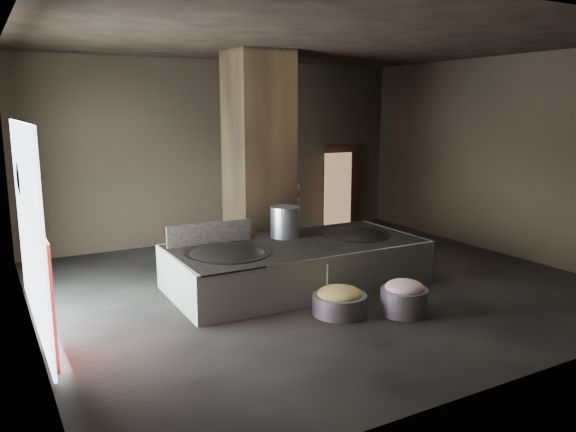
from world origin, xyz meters
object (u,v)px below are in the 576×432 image
cook (292,220)px  wok_left (227,258)px  hearth_platform (297,264)px  meat_basin (404,301)px  wok_right (353,239)px  veg_basin (339,304)px  stock_pot (285,222)px

cook → wok_left: bearing=17.5°
hearth_platform → meat_basin: bearing=-69.0°
wok_left → wok_right: wok_left is taller
hearth_platform → wok_right: size_ratio=3.41×
wok_left → meat_basin: bearing=-43.3°
wok_left → veg_basin: (1.31, -1.60, -0.58)m
wok_right → cook: size_ratio=0.82×
cook → stock_pot: bearing=34.8°
cook → meat_basin: size_ratio=2.22×
wok_right → hearth_platform: bearing=-177.9°
wok_right → cook: (-0.43, 1.76, 0.11)m
wok_right → meat_basin: 2.35m
hearth_platform → wok_left: bearing=-177.0°
hearth_platform → veg_basin: size_ratio=5.32×
hearth_platform → meat_basin: 2.31m
hearth_platform → meat_basin: hearth_platform is taller
wok_left → stock_pot: size_ratio=2.42×
meat_basin → wok_left: bearing=136.7°
wok_left → veg_basin: 2.15m
wok_left → cook: (2.37, 1.86, 0.11)m
cook → veg_basin: 3.69m
wok_left → meat_basin: 3.13m
stock_pot → cook: (0.87, 1.26, -0.27)m
hearth_platform → stock_pot: size_ratio=7.67×
stock_pot → meat_basin: size_ratio=0.81×
veg_basin → meat_basin: size_ratio=1.16×
wok_left → wok_right: bearing=2.0°
veg_basin → meat_basin: 1.07m
cook → meat_basin: cook is taller
stock_pot → cook: 1.55m
meat_basin → hearth_platform: bearing=110.0°
hearth_platform → veg_basin: hearth_platform is taller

